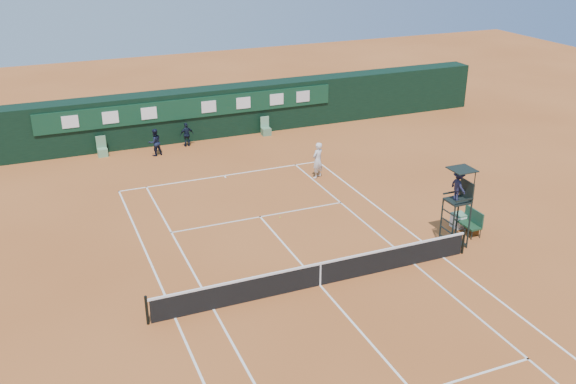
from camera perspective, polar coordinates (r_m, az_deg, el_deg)
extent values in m
plane|color=#B8602B|center=(24.14, 2.86, -8.29)|extent=(90.00, 90.00, 0.00)
cube|color=white|center=(34.11, -5.70, 1.46)|extent=(11.05, 0.08, 0.01)
cube|color=white|center=(26.67, 13.62, -5.67)|extent=(0.08, 23.85, 0.01)
cube|color=white|center=(22.67, -10.02, -10.96)|extent=(0.08, 23.85, 0.01)
cube|color=silver|center=(25.96, 11.15, -6.30)|extent=(0.08, 23.85, 0.01)
cube|color=white|center=(22.92, -6.64, -10.31)|extent=(0.08, 23.85, 0.01)
cube|color=silver|center=(29.33, -2.49, -2.22)|extent=(8.31, 0.08, 0.01)
cube|color=white|center=(24.14, 2.86, -8.28)|extent=(0.08, 12.88, 0.01)
cube|color=white|center=(33.98, -5.62, 1.37)|extent=(0.08, 0.30, 0.01)
cube|color=black|center=(23.91, 2.88, -7.37)|extent=(12.60, 0.04, 0.90)
cube|color=white|center=(23.67, 2.90, -6.37)|extent=(12.80, 0.06, 0.08)
cube|color=white|center=(23.90, 2.88, -7.35)|extent=(0.06, 0.05, 0.92)
cylinder|color=black|center=(26.93, 15.32, -4.26)|extent=(0.10, 0.10, 1.10)
cylinder|color=black|center=(22.25, -12.44, -10.23)|extent=(0.10, 0.10, 1.10)
cube|color=black|center=(39.90, -8.76, 6.84)|extent=(40.00, 1.50, 3.00)
cube|color=#0E3621|center=(38.98, -8.51, 7.38)|extent=(18.00, 0.10, 1.20)
cube|color=white|center=(37.91, -18.80, 5.92)|extent=(0.90, 0.04, 0.70)
cube|color=white|center=(38.09, -15.51, 6.40)|extent=(0.90, 0.04, 0.70)
cube|color=white|center=(38.40, -12.25, 6.85)|extent=(0.90, 0.04, 0.70)
cube|color=silver|center=(39.16, -7.06, 7.53)|extent=(0.90, 0.04, 0.70)
cube|color=silver|center=(39.78, -3.99, 7.90)|extent=(0.90, 0.04, 0.70)
cube|color=silver|center=(40.51, -1.01, 8.24)|extent=(0.90, 0.04, 0.70)
cube|color=silver|center=(41.18, 1.34, 8.49)|extent=(0.90, 0.04, 0.70)
cube|color=#63976B|center=(38.18, -16.16, 3.41)|extent=(0.55, 0.50, 0.46)
cube|color=#568461|center=(38.21, -16.29, 4.31)|extent=(0.55, 0.06, 0.70)
cube|color=#537F5C|center=(40.35, -1.96, 5.40)|extent=(0.55, 0.50, 0.46)
cube|color=#649A75|center=(40.38, -2.09, 6.25)|extent=(0.55, 0.06, 0.70)
cylinder|color=black|center=(26.76, 14.43, -3.26)|extent=(0.07, 0.07, 2.00)
cylinder|color=black|center=(27.33, 13.45, -2.57)|extent=(0.07, 0.07, 2.00)
cylinder|color=black|center=(27.22, 15.79, -2.94)|extent=(0.07, 0.07, 2.00)
cylinder|color=black|center=(27.78, 14.80, -2.28)|extent=(0.07, 0.07, 2.00)
cube|color=black|center=(26.84, 14.84, -0.76)|extent=(0.85, 0.85, 0.08)
cube|color=black|center=(26.92, 15.61, 0.17)|extent=(0.06, 0.85, 0.80)
cube|color=black|center=(26.46, 15.42, -0.69)|extent=(0.85, 0.05, 0.06)
cube|color=black|center=(27.07, 14.36, -0.02)|extent=(0.85, 0.05, 0.06)
cylinder|color=black|center=(26.47, 16.23, 0.75)|extent=(0.04, 0.04, 1.00)
cylinder|color=black|center=(27.04, 15.20, 1.35)|extent=(0.04, 0.04, 1.00)
cube|color=black|center=(26.37, 15.23, 1.95)|extent=(0.95, 0.95, 0.04)
cube|color=black|center=(27.65, 14.44, -4.34)|extent=(0.80, 0.80, 0.05)
cube|color=black|center=(27.31, 13.81, -4.04)|extent=(0.04, 0.80, 0.04)
cube|color=black|center=(27.13, 13.89, -3.29)|extent=(0.04, 0.80, 0.04)
cube|color=black|center=(26.96, 13.98, -2.53)|extent=(0.04, 0.80, 0.04)
cube|color=black|center=(26.79, 14.06, -1.76)|extent=(0.04, 0.80, 0.04)
imported|color=black|center=(26.55, 14.90, 0.55)|extent=(0.47, 0.82, 1.28)
cube|color=#173A21|center=(28.69, 15.75, -2.76)|extent=(0.55, 1.20, 0.08)
cube|color=#19402D|center=(28.69, 16.22, -2.05)|extent=(0.06, 1.20, 0.60)
cylinder|color=black|center=(28.29, 16.01, -3.74)|extent=(0.04, 0.04, 0.41)
cylinder|color=black|center=(28.55, 16.71, -3.57)|extent=(0.04, 0.04, 0.41)
cylinder|color=black|center=(29.05, 14.70, -2.84)|extent=(0.04, 0.04, 0.41)
cylinder|color=black|center=(29.31, 15.39, -2.69)|extent=(0.04, 0.04, 0.41)
cube|color=black|center=(28.98, 16.00, -3.22)|extent=(0.43, 0.77, 0.27)
cube|color=white|center=(29.23, 14.93, -2.49)|extent=(0.55, 0.55, 0.60)
cube|color=#568360|center=(29.10, 14.99, -1.93)|extent=(0.57, 0.57, 0.05)
sphere|color=#C7D631|center=(29.18, -0.72, -2.28)|extent=(0.07, 0.07, 0.07)
imported|color=silver|center=(33.41, 2.65, 2.84)|extent=(0.84, 0.73, 1.93)
imported|color=black|center=(37.40, -11.75, 4.35)|extent=(0.90, 0.79, 1.58)
imported|color=black|center=(38.62, -8.99, 5.06)|extent=(0.88, 0.43, 1.45)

